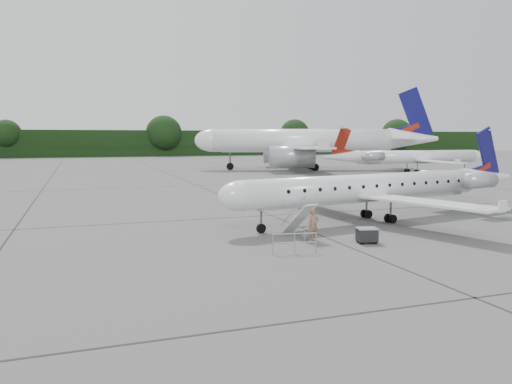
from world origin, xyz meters
name	(u,v)px	position (x,y,z in m)	size (l,w,h in m)	color
ground	(372,227)	(0.00, 0.00, 0.00)	(320.00, 320.00, 0.00)	#595957
treeline	(140,143)	(0.00, 130.00, 4.00)	(260.00, 4.00, 8.00)	black
main_regional_jet	(369,174)	(1.03, 2.14, 3.26)	(25.41, 18.30, 6.52)	white
airstair	(299,220)	(-5.77, -1.33, 1.02)	(0.85, 2.45, 2.04)	white
passenger	(313,225)	(-5.52, -2.69, 0.93)	(0.68, 0.45, 1.86)	#8B5F4C
safety_railing	(295,244)	(-7.64, -4.96, 0.50)	(2.20, 0.08, 1.00)	#999CA1
baggage_cart	(367,235)	(-2.92, -4.02, 0.45)	(1.04, 0.84, 0.90)	black
bg_narrowbody	(302,129)	(19.79, 54.14, 7.24)	(40.36, 29.06, 14.49)	white
bg_regional_right	(418,150)	(33.87, 39.93, 3.68)	(28.05, 20.20, 7.36)	white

